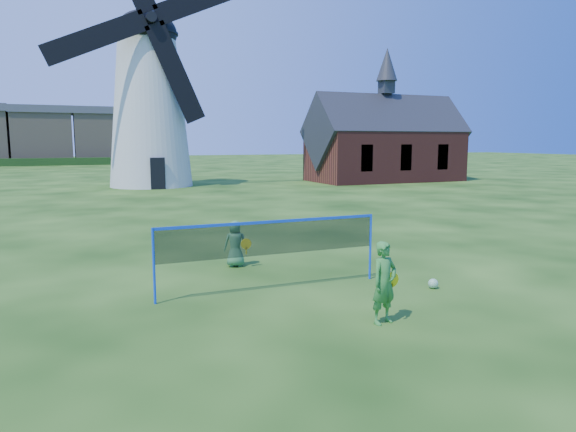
# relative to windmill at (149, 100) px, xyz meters

# --- Properties ---
(ground) EXTENTS (220.00, 220.00, 0.00)m
(ground) POSITION_rel_windmill_xyz_m (-1.09, -28.16, -6.15)
(ground) COLOR black
(ground) RESTS_ON ground
(windmill) EXTENTS (13.75, 5.84, 18.15)m
(windmill) POSITION_rel_windmill_xyz_m (0.00, 0.00, 0.00)
(windmill) COLOR silver
(windmill) RESTS_ON ground
(chapel) EXTENTS (12.53, 6.08, 10.60)m
(chapel) POSITION_rel_windmill_xyz_m (18.39, -2.17, -3.16)
(chapel) COLOR maroon
(chapel) RESTS_ON ground
(badminton_net) EXTENTS (5.05, 0.05, 1.55)m
(badminton_net) POSITION_rel_windmill_xyz_m (-1.62, -28.45, -5.01)
(badminton_net) COLOR blue
(badminton_net) RESTS_ON ground
(player_girl) EXTENTS (0.73, 0.47, 1.49)m
(player_girl) POSITION_rel_windmill_xyz_m (-0.51, -31.18, -5.40)
(player_girl) COLOR #348334
(player_girl) RESTS_ON ground
(player_boy) EXTENTS (0.69, 0.52, 1.21)m
(player_boy) POSITION_rel_windmill_xyz_m (-1.69, -26.02, -5.54)
(player_boy) COLOR #3F8349
(player_boy) RESTS_ON ground
(play_ball) EXTENTS (0.22, 0.22, 0.22)m
(play_ball) POSITION_rel_windmill_xyz_m (1.74, -29.71, -6.04)
(play_ball) COLOR green
(play_ball) RESTS_ON ground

